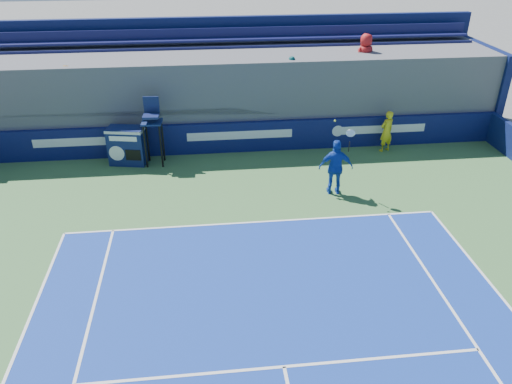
{
  "coord_description": "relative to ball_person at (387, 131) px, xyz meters",
  "views": [
    {
      "loc": [
        -1.35,
        -0.59,
        7.91
      ],
      "look_at": [
        0.0,
        11.5,
        1.25
      ],
      "focal_mm": 35.0,
      "sensor_mm": 36.0,
      "label": 1
    }
  ],
  "objects": [
    {
      "name": "ball_person",
      "position": [
        0.0,
        0.0,
        0.0
      ],
      "size": [
        0.69,
        0.58,
        1.61
      ],
      "primitive_type": "imported",
      "rotation": [
        0.0,
        0.0,
        3.54
      ],
      "color": "yellow",
      "rests_on": "apron"
    },
    {
      "name": "back_hoarding",
      "position": [
        -5.57,
        0.57,
        -0.22
      ],
      "size": [
        20.4,
        0.21,
        1.2
      ],
      "color": "#0D124A",
      "rests_on": "ground"
    },
    {
      "name": "match_clock",
      "position": [
        -9.72,
        -0.04,
        -0.08
      ],
      "size": [
        1.44,
        0.96,
        1.4
      ],
      "color": "#0F1B4F",
      "rests_on": "ground"
    },
    {
      "name": "umpire_chair",
      "position": [
        -8.73,
        -0.17,
        0.71
      ],
      "size": [
        0.74,
        0.74,
        2.48
      ],
      "color": "black",
      "rests_on": "ground"
    },
    {
      "name": "tennis_player",
      "position": [
        -2.79,
        -3.12,
        0.13
      ],
      "size": [
        1.14,
        0.59,
        2.57
      ],
      "color": "#153DAE",
      "rests_on": "apron"
    },
    {
      "name": "stadium_seating",
      "position": [
        -5.57,
        2.63,
        1.01
      ],
      "size": [
        21.0,
        4.05,
        4.4
      ],
      "color": "#545459",
      "rests_on": "ground"
    }
  ]
}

